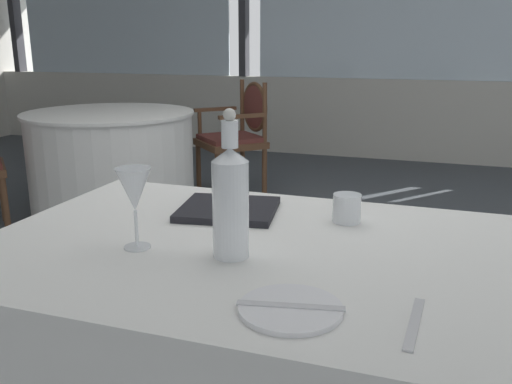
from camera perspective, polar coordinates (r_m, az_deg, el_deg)
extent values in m
plane|color=#4C5156|center=(2.68, 3.33, -12.03)|extent=(13.06, 13.06, 0.00)
cube|color=beige|center=(6.11, 12.92, 7.39)|extent=(10.05, 0.12, 0.85)
cube|color=white|center=(1.34, -0.12, -5.88)|extent=(1.35, 0.91, 0.02)
cube|color=white|center=(1.52, -0.11, -19.26)|extent=(1.31, 0.89, 0.74)
cylinder|color=white|center=(1.03, 3.60, -12.00)|extent=(0.19, 0.19, 0.01)
cube|color=silver|center=(1.02, 3.61, -11.74)|extent=(0.20, 0.06, 0.00)
cube|color=silver|center=(1.02, 16.12, -12.95)|extent=(0.03, 0.19, 0.00)
cylinder|color=white|center=(1.23, -2.65, -1.85)|extent=(0.08, 0.08, 0.22)
cone|color=white|center=(1.20, -2.72, 3.91)|extent=(0.08, 0.08, 0.03)
cylinder|color=white|center=(1.20, -2.75, 6.03)|extent=(0.04, 0.04, 0.06)
sphere|color=silver|center=(1.19, -2.78, 8.03)|extent=(0.03, 0.03, 0.03)
cylinder|color=white|center=(1.35, -12.21, -5.59)|extent=(0.06, 0.06, 0.00)
cylinder|color=white|center=(1.33, -12.33, -3.72)|extent=(0.01, 0.01, 0.09)
cone|color=white|center=(1.31, -12.56, 0.25)|extent=(0.08, 0.08, 0.10)
cylinder|color=white|center=(1.51, 9.42, -1.68)|extent=(0.08, 0.08, 0.08)
cube|color=black|center=(1.58, -2.89, -1.80)|extent=(0.30, 0.29, 0.02)
cylinder|color=white|center=(4.04, -15.04, 7.92)|extent=(1.19, 1.19, 0.02)
cylinder|color=white|center=(4.10, -14.68, 2.68)|extent=(1.16, 1.16, 0.74)
cylinder|color=brown|center=(4.25, -24.86, -0.12)|extent=(0.04, 0.04, 0.40)
cylinder|color=brown|center=(3.86, -24.56, -1.53)|extent=(0.04, 0.04, 0.40)
cube|color=brown|center=(4.37, -2.66, 5.08)|extent=(0.65, 0.65, 0.05)
cube|color=brown|center=(4.36, -2.67, 5.63)|extent=(0.60, 0.60, 0.04)
cylinder|color=brown|center=(4.16, -3.99, 1.17)|extent=(0.04, 0.04, 0.43)
cylinder|color=brown|center=(4.52, -5.98, 2.27)|extent=(0.04, 0.04, 0.43)
cylinder|color=brown|center=(4.33, 0.88, 1.76)|extent=(0.04, 0.04, 0.43)
cylinder|color=brown|center=(4.68, -1.40, 2.79)|extent=(0.04, 0.04, 0.43)
cylinder|color=brown|center=(4.24, 0.91, 8.23)|extent=(0.04, 0.04, 0.46)
cylinder|color=brown|center=(4.60, -1.44, 8.78)|extent=(0.04, 0.04, 0.46)
ellipsoid|color=brown|center=(4.42, -0.14, 8.83)|extent=(0.31, 0.31, 0.38)
torus|color=brown|center=(4.42, -0.14, 8.83)|extent=(0.31, 0.30, 0.40)
cube|color=brown|center=(4.10, -1.51, 7.87)|extent=(0.28, 0.29, 0.03)
cylinder|color=brown|center=(4.06, -3.30, 6.20)|extent=(0.03, 0.03, 0.22)
cube|color=brown|center=(4.55, -4.24, 8.58)|extent=(0.28, 0.29, 0.03)
cylinder|color=brown|center=(4.51, -5.88, 7.08)|extent=(0.03, 0.03, 0.22)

